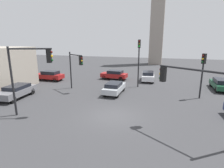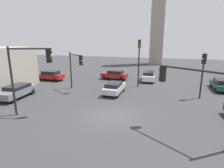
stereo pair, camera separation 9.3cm
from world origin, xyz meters
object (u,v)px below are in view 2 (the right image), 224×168
Objects in this scene: car_5 at (50,75)px; car_4 at (115,75)px; traffic_light_2 at (139,55)px; traffic_light_3 at (76,64)px; car_1 at (114,88)px; traffic_light_4 at (191,86)px; car_6 at (148,76)px; traffic_light_1 at (203,67)px; car_0 at (17,91)px; car_2 at (223,84)px; traffic_light_0 at (30,67)px.

car_4 is at bearing -158.99° from car_5.
traffic_light_2 is 7.80m from traffic_light_3.
traffic_light_3 is at bearing 89.56° from car_1.
traffic_light_4 is 10.43m from car_1.
car_6 is at bearing -171.61° from car_4.
traffic_light_1 is at bearing 35.90° from traffic_light_3.
car_0 is 1.02× the size of car_2.
traffic_light_1 is 1.17× the size of car_1.
car_0 is (-4.64, -4.44, -2.44)m from traffic_light_3.
car_0 is 13.73m from car_4.
traffic_light_2 is (6.56, 11.30, 0.21)m from traffic_light_0.
traffic_light_3 is at bearing 129.60° from car_6.
car_0 is at bearing 114.55° from car_2.
traffic_light_3 is 11.08m from car_6.
traffic_light_3 reaches higher than car_0.
car_5 reaches higher than car_6.
car_1 is (-8.92, -1.01, -2.53)m from traffic_light_1.
car_0 is at bearing 129.18° from car_6.
traffic_light_3 is 1.12× the size of car_4.
car_5 is 1.02× the size of car_6.
car_0 is at bearing -59.14° from traffic_light_2.
car_4 is (7.22, 11.69, 0.02)m from car_0.
car_0 is at bearing 115.36° from car_1.
car_0 is 1.08× the size of car_5.
car_6 is at bearing -95.14° from traffic_light_1.
traffic_light_4 is 1.02× the size of car_0.
traffic_light_1 is at bearing 154.41° from car_4.
traffic_light_1 reaches higher than car_4.
car_2 is 1.09× the size of car_4.
traffic_light_3 is 1.09× the size of car_5.
car_6 reaches higher than car_1.
traffic_light_2 is at bearing -33.76° from traffic_light_4.
traffic_light_2 is 6.41m from car_4.
car_6 reaches higher than car_0.
car_6 is (14.16, 3.88, -0.01)m from car_5.
traffic_light_0 is 21.21m from car_2.
traffic_light_4 is at bearing -0.49° from traffic_light_3.
traffic_light_1 is at bearing -83.38° from car_1.
car_0 is (-16.30, 2.95, -2.52)m from traffic_light_4.
traffic_light_4 is (11.45, 0.16, -0.65)m from traffic_light_0.
car_4 is at bearing 102.29° from traffic_light_3.
traffic_light_4 is 1.13× the size of car_4.
car_1 is (4.71, -0.05, -2.46)m from traffic_light_3.
traffic_light_0 is 6.58m from car_0.
traffic_light_3 is (-6.78, -3.74, -0.94)m from traffic_light_2.
car_0 is 17.23m from car_6.
car_2 is (21.39, 9.78, 0.00)m from car_0.
car_2 is 9.38m from car_6.
traffic_light_2 is 10.65m from car_2.
traffic_light_1 reaches higher than car_5.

